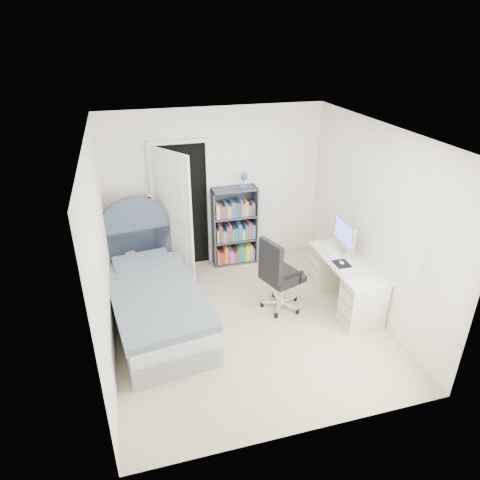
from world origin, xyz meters
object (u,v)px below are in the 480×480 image
object	(u,v)px
bed	(154,299)
desk	(345,280)
office_chair	(278,272)
nightstand	(134,260)
floor_lamp	(151,242)
bookcase	(235,229)

from	to	relation	value
bed	desk	bearing A→B (deg)	-7.16
bed	desk	size ratio (longest dim) A/B	1.71
office_chair	nightstand	bearing A→B (deg)	145.38
nightstand	desk	size ratio (longest dim) A/B	0.40
floor_lamp	office_chair	bearing A→B (deg)	-43.49
nightstand	bookcase	size ratio (longest dim) A/B	0.37
floor_lamp	office_chair	xyz separation A→B (m)	(1.54, -1.46, 0.04)
bed	nightstand	world-z (taller)	bed
nightstand	bookcase	world-z (taller)	bookcase
bookcase	office_chair	bearing A→B (deg)	-82.13
office_chair	floor_lamp	bearing A→B (deg)	136.51
bed	office_chair	xyz separation A→B (m)	(1.64, -0.22, 0.27)
desk	office_chair	distance (m)	0.99
nightstand	bookcase	bearing A→B (deg)	6.88
floor_lamp	office_chair	distance (m)	2.12
floor_lamp	bed	bearing A→B (deg)	-94.48
floor_lamp	bookcase	xyz separation A→B (m)	(1.34, -0.00, 0.04)
bed	bookcase	size ratio (longest dim) A/B	1.55
bed	bookcase	distance (m)	1.91
bed	floor_lamp	distance (m)	1.26
bookcase	desk	size ratio (longest dim) A/B	1.10
office_chair	desk	bearing A→B (deg)	-6.29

